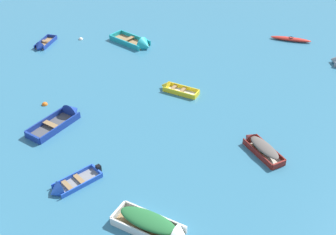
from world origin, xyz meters
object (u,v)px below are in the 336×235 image
object	(u,v)px
rowboat_maroon_distant_center	(259,145)
mooring_buoy_trailing	(81,39)
rowboat_blue_far_left	(65,187)
rowboat_yellow_midfield_right	(173,88)
rowboat_deep_blue_back_row_right	(65,117)
rowboat_white_back_row_left	(160,229)
rowboat_turquoise_back_row_center	(139,44)
mooring_buoy_near_foreground	(45,105)
rowboat_deep_blue_near_left	(42,46)
kayak_red_far_right	(291,39)

from	to	relation	value
rowboat_maroon_distant_center	mooring_buoy_trailing	world-z (taller)	rowboat_maroon_distant_center
rowboat_blue_far_left	rowboat_maroon_distant_center	world-z (taller)	rowboat_maroon_distant_center
rowboat_yellow_midfield_right	rowboat_maroon_distant_center	world-z (taller)	rowboat_maroon_distant_center
rowboat_maroon_distant_center	rowboat_deep_blue_back_row_right	xyz separation A→B (m)	(-11.92, 5.19, -0.09)
rowboat_deep_blue_back_row_right	mooring_buoy_trailing	xyz separation A→B (m)	(1.04, 12.73, -0.21)
rowboat_blue_far_left	rowboat_yellow_midfield_right	size ratio (longest dim) A/B	1.08
rowboat_white_back_row_left	rowboat_turquoise_back_row_center	bearing A→B (deg)	86.66
rowboat_turquoise_back_row_center	rowboat_maroon_distant_center	size ratio (longest dim) A/B	1.20
rowboat_maroon_distant_center	mooring_buoy_near_foreground	world-z (taller)	rowboat_maroon_distant_center
rowboat_maroon_distant_center	rowboat_deep_blue_back_row_right	distance (m)	13.00
rowboat_white_back_row_left	mooring_buoy_near_foreground	xyz separation A→B (m)	(-6.41, 12.91, -0.37)
rowboat_deep_blue_near_left	rowboat_maroon_distant_center	xyz separation A→B (m)	(14.25, -16.81, 0.15)
rowboat_yellow_midfield_right	kayak_red_far_right	bearing A→B (deg)	29.57
rowboat_yellow_midfield_right	mooring_buoy_near_foreground	xyz separation A→B (m)	(-9.33, -0.51, -0.16)
rowboat_deep_blue_near_left	rowboat_turquoise_back_row_center	distance (m)	8.56
rowboat_deep_blue_back_row_right	kayak_red_far_right	distance (m)	21.99
mooring_buoy_trailing	rowboat_deep_blue_near_left	bearing A→B (deg)	-161.94
rowboat_turquoise_back_row_center	rowboat_maroon_distant_center	xyz separation A→B (m)	(5.76, -15.67, 0.09)
rowboat_deep_blue_back_row_right	mooring_buoy_trailing	size ratio (longest dim) A/B	10.12
rowboat_deep_blue_back_row_right	mooring_buoy_near_foreground	bearing A→B (deg)	125.76
rowboat_blue_far_left	mooring_buoy_near_foreground	size ratio (longest dim) A/B	7.55
rowboat_deep_blue_near_left	kayak_red_far_right	xyz separation A→B (m)	(22.19, -2.21, 0.01)
rowboat_white_back_row_left	mooring_buoy_near_foreground	size ratio (longest dim) A/B	9.84
rowboat_turquoise_back_row_center	mooring_buoy_near_foreground	bearing A→B (deg)	-132.35
rowboat_yellow_midfield_right	rowboat_maroon_distant_center	bearing A→B (deg)	-62.26
rowboat_maroon_distant_center	rowboat_yellow_midfield_right	bearing A→B (deg)	117.74
rowboat_yellow_midfield_right	rowboat_white_back_row_left	bearing A→B (deg)	-102.26
rowboat_deep_blue_near_left	rowboat_yellow_midfield_right	distance (m)	13.59
rowboat_blue_far_left	rowboat_white_back_row_left	bearing A→B (deg)	-39.88
rowboat_blue_far_left	mooring_buoy_near_foreground	world-z (taller)	rowboat_blue_far_left
kayak_red_far_right	rowboat_deep_blue_back_row_right	bearing A→B (deg)	-154.63
kayak_red_far_right	rowboat_white_back_row_left	bearing A→B (deg)	-126.45
rowboat_deep_blue_back_row_right	mooring_buoy_near_foreground	world-z (taller)	rowboat_deep_blue_back_row_right
mooring_buoy_trailing	rowboat_yellow_midfield_right	bearing A→B (deg)	-56.20
rowboat_white_back_row_left	rowboat_deep_blue_back_row_right	distance (m)	11.89
rowboat_deep_blue_near_left	mooring_buoy_near_foreground	bearing A→B (deg)	-85.06
rowboat_white_back_row_left	rowboat_deep_blue_back_row_right	xyz separation A→B (m)	(-4.91, 10.83, -0.16)
mooring_buoy_near_foreground	kayak_red_far_right	bearing A→B (deg)	18.95
rowboat_yellow_midfield_right	kayak_red_far_right	distance (m)	13.84
rowboat_white_back_row_left	rowboat_yellow_midfield_right	distance (m)	13.74
rowboat_yellow_midfield_right	rowboat_maroon_distant_center	size ratio (longest dim) A/B	0.84
rowboat_deep_blue_near_left	mooring_buoy_trailing	bearing A→B (deg)	18.06
kayak_red_far_right	rowboat_maroon_distant_center	bearing A→B (deg)	-118.55
rowboat_deep_blue_near_left	rowboat_turquoise_back_row_center	world-z (taller)	rowboat_turquoise_back_row_center
rowboat_deep_blue_back_row_right	kayak_red_far_right	size ratio (longest dim) A/B	1.12
rowboat_deep_blue_near_left	rowboat_white_back_row_left	xyz separation A→B (m)	(7.24, -22.46, 0.21)
rowboat_maroon_distant_center	mooring_buoy_near_foreground	size ratio (longest dim) A/B	8.28
rowboat_white_back_row_left	rowboat_yellow_midfield_right	world-z (taller)	rowboat_white_back_row_left
mooring_buoy_trailing	kayak_red_far_right	bearing A→B (deg)	-9.96
rowboat_turquoise_back_row_center	rowboat_maroon_distant_center	distance (m)	16.70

